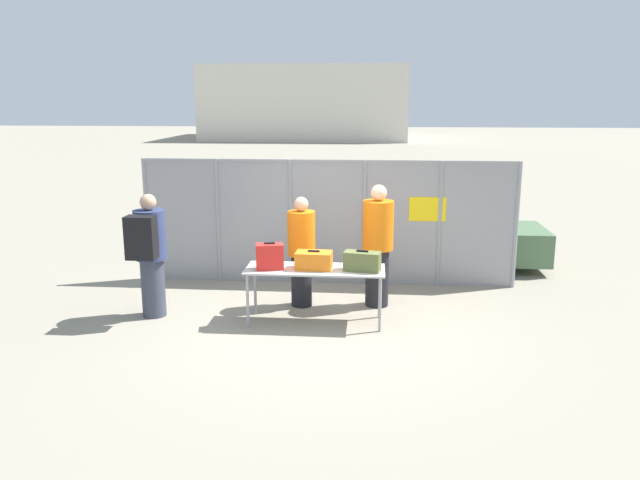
% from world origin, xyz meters
% --- Properties ---
extents(ground_plane, '(120.00, 120.00, 0.00)m').
position_xyz_m(ground_plane, '(0.00, 0.00, 0.00)').
color(ground_plane, gray).
extents(fence_section, '(6.25, 0.07, 2.09)m').
position_xyz_m(fence_section, '(0.01, 2.07, 1.09)').
color(fence_section, gray).
rests_on(fence_section, ground_plane).
extents(inspection_table, '(1.92, 0.68, 0.78)m').
position_xyz_m(inspection_table, '(-0.02, 0.13, 0.72)').
color(inspection_table, '#B2B2AD').
rests_on(inspection_table, ground_plane).
extents(suitcase_red, '(0.41, 0.29, 0.37)m').
position_xyz_m(suitcase_red, '(-0.64, 0.05, 0.96)').
color(suitcase_red, red).
rests_on(suitcase_red, inspection_table).
extents(suitcase_orange, '(0.50, 0.33, 0.26)m').
position_xyz_m(suitcase_orange, '(-0.04, 0.11, 0.90)').
color(suitcase_orange, orange).
rests_on(suitcase_orange, inspection_table).
extents(suitcase_olive, '(0.52, 0.32, 0.29)m').
position_xyz_m(suitcase_olive, '(0.62, 0.07, 0.92)').
color(suitcase_olive, '#566033').
rests_on(suitcase_olive, inspection_table).
extents(traveler_hooded, '(0.44, 0.68, 1.78)m').
position_xyz_m(traveler_hooded, '(-2.37, 0.16, 0.98)').
color(traveler_hooded, '#383D4C').
rests_on(traveler_hooded, ground_plane).
extents(security_worker_near, '(0.41, 0.41, 1.66)m').
position_xyz_m(security_worker_near, '(-0.30, 0.84, 0.86)').
color(security_worker_near, black).
rests_on(security_worker_near, ground_plane).
extents(security_worker_far, '(0.46, 0.46, 1.84)m').
position_xyz_m(security_worker_far, '(0.84, 0.95, 0.95)').
color(security_worker_far, black).
rests_on(security_worker_far, ground_plane).
extents(utility_trailer, '(3.73, 2.06, 0.75)m').
position_xyz_m(utility_trailer, '(2.47, 3.36, 0.43)').
color(utility_trailer, '#4C6B47').
rests_on(utility_trailer, ground_plane).
extents(distant_hangar, '(14.89, 11.03, 5.38)m').
position_xyz_m(distant_hangar, '(-4.31, 41.20, 2.69)').
color(distant_hangar, beige).
rests_on(distant_hangar, ground_plane).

